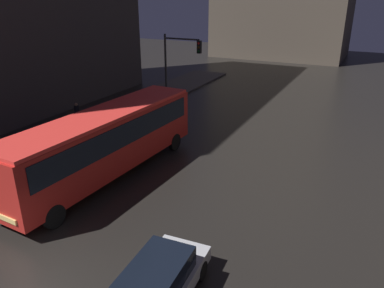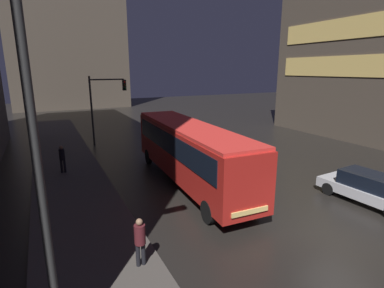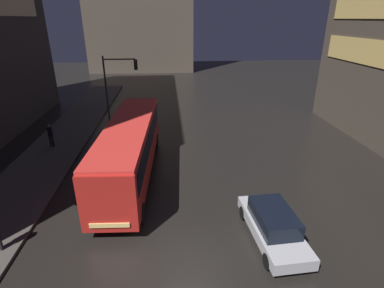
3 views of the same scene
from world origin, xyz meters
name	(u,v)px [view 1 (image 1 of 3)]	position (x,y,z in m)	size (l,w,h in m)	color
sidewalk_left	(55,140)	(-9.00, 10.00, 0.07)	(4.00, 48.00, 0.15)	#47423D
bus_near	(106,138)	(-2.94, 7.71, 2.09)	(2.97, 12.02, 3.38)	#AD1E19
car_taxi	(157,285)	(3.68, 1.49, 0.76)	(2.03, 4.63, 1.49)	#B7B7BC
pedestrian_mid	(77,113)	(-9.26, 12.43, 1.14)	(0.46, 0.46, 1.71)	black
traffic_light_main	(178,60)	(-5.25, 19.36, 3.94)	(3.09, 0.35, 5.81)	#2D2D2D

